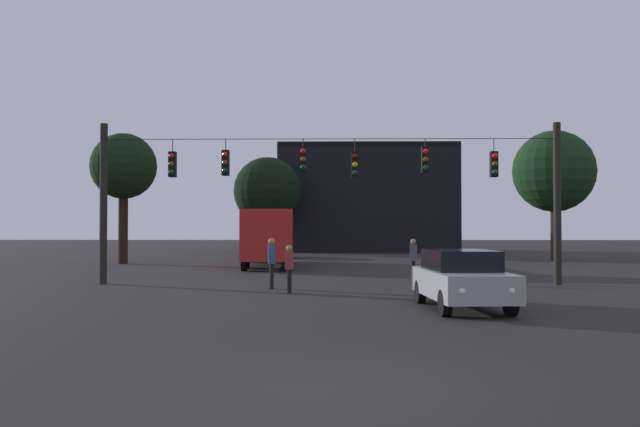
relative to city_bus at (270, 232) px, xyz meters
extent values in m
plane|color=black|center=(3.31, -3.87, -1.87)|extent=(168.00, 168.00, 0.00)
cylinder|color=black|center=(-5.13, -12.04, 1.14)|extent=(0.28, 0.28, 6.01)
cylinder|color=black|center=(11.75, -12.04, 1.14)|extent=(0.28, 0.28, 6.01)
cylinder|color=black|center=(3.31, -12.04, 3.55)|extent=(16.89, 0.02, 0.02)
cylinder|color=black|center=(-2.55, -12.04, 3.31)|extent=(0.03, 0.03, 0.46)
cube|color=black|center=(-2.55, -12.04, 2.60)|extent=(0.26, 0.32, 0.95)
sphere|color=red|center=(-2.55, -12.22, 2.90)|extent=(0.20, 0.20, 0.20)
sphere|color=#5B3D0C|center=(-2.55, -12.22, 2.60)|extent=(0.20, 0.20, 0.20)
sphere|color=#0C4219|center=(-2.55, -12.22, 2.30)|extent=(0.20, 0.20, 0.20)
cylinder|color=black|center=(-0.56, -12.04, 3.34)|extent=(0.03, 0.03, 0.40)
cube|color=black|center=(-0.56, -12.04, 2.66)|extent=(0.26, 0.32, 0.95)
sphere|color=red|center=(-0.56, -12.22, 2.96)|extent=(0.20, 0.20, 0.20)
sphere|color=#5B3D0C|center=(-0.56, -12.22, 2.66)|extent=(0.20, 0.20, 0.20)
sphere|color=#0C4219|center=(-0.56, -12.22, 2.36)|extent=(0.20, 0.20, 0.20)
cylinder|color=black|center=(2.34, -12.04, 3.40)|extent=(0.03, 0.03, 0.28)
cube|color=black|center=(2.34, -12.04, 2.78)|extent=(0.26, 0.32, 0.95)
sphere|color=red|center=(2.34, -12.22, 3.08)|extent=(0.20, 0.20, 0.20)
sphere|color=#5B3D0C|center=(2.34, -12.22, 2.78)|extent=(0.20, 0.20, 0.20)
sphere|color=#0C4219|center=(2.34, -12.22, 2.48)|extent=(0.20, 0.20, 0.20)
cylinder|color=black|center=(4.26, -12.04, 3.29)|extent=(0.03, 0.03, 0.49)
cube|color=black|center=(4.26, -12.04, 2.57)|extent=(0.26, 0.32, 0.95)
sphere|color=#510A0A|center=(4.26, -12.22, 2.87)|extent=(0.20, 0.20, 0.20)
sphere|color=orange|center=(4.26, -12.22, 2.57)|extent=(0.20, 0.20, 0.20)
sphere|color=#0C4219|center=(4.26, -12.22, 2.27)|extent=(0.20, 0.20, 0.20)
cylinder|color=black|center=(6.88, -12.04, 3.39)|extent=(0.03, 0.03, 0.30)
cube|color=black|center=(6.88, -12.04, 2.76)|extent=(0.26, 0.32, 0.95)
sphere|color=red|center=(6.88, -12.22, 3.06)|extent=(0.20, 0.20, 0.20)
sphere|color=#5B3D0C|center=(6.88, -12.22, 2.76)|extent=(0.20, 0.20, 0.20)
sphere|color=#0C4219|center=(6.88, -12.22, 2.46)|extent=(0.20, 0.20, 0.20)
cylinder|color=black|center=(9.42, -12.04, 3.30)|extent=(0.03, 0.03, 0.47)
cube|color=black|center=(9.42, -12.04, 2.59)|extent=(0.26, 0.32, 0.95)
sphere|color=red|center=(9.42, -12.22, 2.89)|extent=(0.20, 0.20, 0.20)
sphere|color=#5B3D0C|center=(9.42, -12.22, 2.59)|extent=(0.20, 0.20, 0.20)
sphere|color=#0C4219|center=(9.42, -12.22, 2.29)|extent=(0.20, 0.20, 0.20)
cube|color=#B21E19|center=(0.00, 0.01, -0.12)|extent=(3.14, 11.13, 2.50)
cube|color=black|center=(0.00, 0.01, 0.49)|extent=(3.15, 10.47, 0.70)
cylinder|color=black|center=(-1.34, 3.90, -1.37)|extent=(0.34, 1.01, 1.00)
cylinder|color=black|center=(0.87, 4.03, -1.37)|extent=(0.34, 1.01, 1.00)
cylinder|color=black|center=(-0.98, -2.25, -1.37)|extent=(0.34, 1.01, 1.00)
cylinder|color=black|center=(1.24, -2.12, -1.37)|extent=(0.34, 1.01, 1.00)
cylinder|color=black|center=(-0.86, -4.23, -1.37)|extent=(0.34, 1.01, 1.00)
cylinder|color=black|center=(1.35, -4.10, -1.37)|extent=(0.34, 1.01, 1.00)
cube|color=beige|center=(-0.20, 3.30, 0.49)|extent=(2.60, 0.95, 0.56)
cube|color=beige|center=(0.16, -2.74, 0.49)|extent=(2.60, 0.95, 0.56)
cube|color=#99999E|center=(6.75, -19.60, -1.21)|extent=(2.11, 4.42, 0.68)
cube|color=black|center=(6.74, -19.45, -0.61)|extent=(1.75, 2.43, 0.52)
cylinder|color=black|center=(7.64, -20.96, -1.55)|extent=(0.27, 0.65, 0.64)
cylinder|color=black|center=(6.06, -21.07, -1.55)|extent=(0.27, 0.65, 0.64)
cylinder|color=black|center=(7.43, -18.12, -1.55)|extent=(0.27, 0.65, 0.64)
cylinder|color=black|center=(5.86, -18.24, -1.55)|extent=(0.27, 0.65, 0.64)
sphere|color=white|center=(7.47, -21.65, -1.21)|extent=(0.18, 0.18, 0.18)
sphere|color=white|center=(6.33, -21.73, -1.21)|extent=(0.18, 0.18, 0.18)
cube|color=black|center=(-0.43, 10.38, -1.21)|extent=(2.21, 4.45, 0.68)
cube|color=black|center=(-0.45, 10.23, -0.61)|extent=(1.80, 2.46, 0.52)
cylinder|color=black|center=(-1.08, 11.87, -1.55)|extent=(0.28, 0.66, 0.64)
cylinder|color=black|center=(0.49, 11.72, -1.55)|extent=(0.28, 0.66, 0.64)
cylinder|color=black|center=(-1.36, 9.05, -1.55)|extent=(0.28, 0.66, 0.64)
cylinder|color=black|center=(0.22, 8.89, -1.55)|extent=(0.28, 0.66, 0.64)
sphere|color=white|center=(-0.80, 12.53, -1.21)|extent=(0.18, 0.18, 0.18)
sphere|color=white|center=(0.34, 12.42, -1.21)|extent=(0.18, 0.18, 0.18)
cylinder|color=black|center=(2.02, -15.40, -1.48)|extent=(0.14, 0.14, 0.76)
cylinder|color=black|center=(2.02, -15.24, -1.48)|extent=(0.14, 0.14, 0.76)
cube|color=maroon|center=(2.02, -15.32, -0.82)|extent=(0.25, 0.36, 0.57)
sphere|color=#8C6B51|center=(2.02, -15.32, -0.43)|extent=(0.21, 0.21, 0.21)
cylinder|color=black|center=(1.32, -13.84, -1.43)|extent=(0.14, 0.14, 0.86)
cylinder|color=black|center=(1.34, -14.00, -1.43)|extent=(0.14, 0.14, 0.86)
cube|color=#2D4C7F|center=(1.33, -13.92, -0.68)|extent=(0.28, 0.39, 0.65)
sphere|color=#8C6B51|center=(1.33, -13.92, -0.24)|extent=(0.23, 0.23, 0.23)
cylinder|color=black|center=(6.58, -10.86, -1.45)|extent=(0.14, 0.14, 0.83)
cylinder|color=black|center=(6.54, -11.01, -1.45)|extent=(0.14, 0.14, 0.83)
cube|color=#4C4C56|center=(6.56, -10.93, -0.73)|extent=(0.33, 0.41, 0.62)
sphere|color=#8C6B51|center=(6.56, -10.93, -0.31)|extent=(0.22, 0.22, 0.22)
cube|color=black|center=(6.61, 24.57, 2.59)|extent=(15.54, 9.84, 8.91)
cube|color=black|center=(6.61, 24.57, 7.30)|extent=(15.54, 9.84, 0.50)
cylinder|color=#2D2116|center=(-1.75, 17.29, -0.28)|extent=(0.32, 0.32, 3.16)
sphere|color=black|center=(-1.75, 17.29, 3.22)|extent=(5.50, 5.50, 5.50)
cylinder|color=#2D2116|center=(17.43, 5.45, 0.07)|extent=(0.48, 0.48, 3.87)
sphere|color=black|center=(17.43, 5.45, 3.80)|extent=(5.12, 5.12, 5.12)
cylinder|color=black|center=(-8.76, 2.07, 0.32)|extent=(0.55, 0.55, 4.37)
sphere|color=black|center=(-8.76, 2.07, 3.86)|extent=(3.85, 3.85, 3.85)
camera|label=1|loc=(3.36, -37.04, 0.23)|focal=37.81mm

